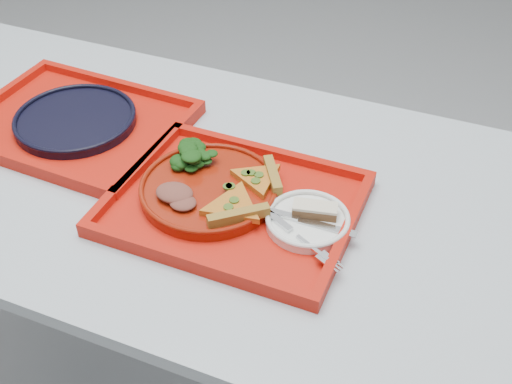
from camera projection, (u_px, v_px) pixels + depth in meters
ground at (193, 381)px, 1.78m from camera, size 10.00×10.00×0.00m
table at (172, 197)px, 1.34m from camera, size 1.60×0.80×0.75m
tray_main at (234, 207)px, 1.20m from camera, size 0.45×0.35×0.01m
tray_far at (77, 126)px, 1.40m from camera, size 0.46×0.37×0.01m
dinner_plate at (209, 190)px, 1.21m from camera, size 0.26×0.26×0.02m
side_plate at (308, 222)px, 1.15m from camera, size 0.15×0.15×0.01m
navy_plate at (76, 121)px, 1.39m from camera, size 0.26×0.26×0.02m
pizza_slice_a at (234, 204)px, 1.15m from camera, size 0.17×0.17×0.02m
pizza_slice_b at (258, 177)px, 1.21m from camera, size 0.15×0.14×0.02m
salad_heap at (199, 153)px, 1.25m from camera, size 0.09×0.08×0.05m
meat_portion at (174, 193)px, 1.17m from camera, size 0.07×0.06×0.02m
dessert_bar at (315, 210)px, 1.14m from camera, size 0.08×0.05×0.02m
knife at (307, 221)px, 1.13m from camera, size 0.19×0.02×0.01m
fork at (296, 235)px, 1.11m from camera, size 0.17×0.10×0.01m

